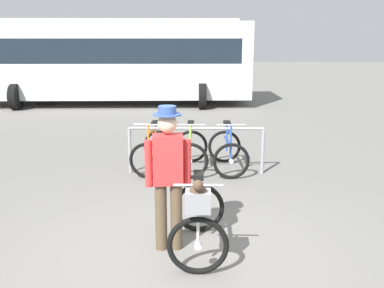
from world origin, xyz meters
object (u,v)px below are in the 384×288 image
at_px(person_with_featured_bike, 168,173).
at_px(racked_bike_orange, 154,151).
at_px(racked_bike_blue, 228,152).
at_px(featured_bicycle, 198,217).
at_px(bus_distant, 113,57).
at_px(racked_bike_lime, 191,151).

bearing_deg(person_with_featured_bike, racked_bike_orange, 100.25).
xyz_separation_m(racked_bike_blue, featured_bicycle, (-0.50, -3.25, 0.12)).
bearing_deg(bus_distant, featured_bicycle, -73.50).
height_order(racked_bike_blue, featured_bicycle, featured_bicycle).
relative_size(featured_bicycle, bus_distant, 0.12).
height_order(racked_bike_orange, bus_distant, bus_distant).
bearing_deg(racked_bike_orange, featured_bicycle, -74.36).
distance_m(racked_bike_orange, racked_bike_lime, 0.70).
relative_size(racked_bike_orange, racked_bike_blue, 1.02).
xyz_separation_m(featured_bicycle, person_with_featured_bike, (-0.35, 0.17, 0.46)).
bearing_deg(person_with_featured_bike, featured_bicycle, -26.19).
xyz_separation_m(racked_bike_lime, bus_distant, (-3.16, 8.11, 1.37)).
bearing_deg(racked_bike_orange, person_with_featured_bike, -79.75).
bearing_deg(racked_bike_blue, racked_bike_orange, -179.16).
bearing_deg(racked_bike_blue, racked_bike_lime, -179.16).
xyz_separation_m(racked_bike_lime, featured_bicycle, (0.20, -3.24, 0.12)).
relative_size(racked_bike_blue, person_with_featured_bike, 0.66).
bearing_deg(person_with_featured_bike, racked_bike_lime, 87.26).
bearing_deg(featured_bicycle, racked_bike_blue, 81.34).
relative_size(racked_bike_lime, featured_bicycle, 0.91).
height_order(person_with_featured_bike, bus_distant, bus_distant).
distance_m(racked_bike_lime, person_with_featured_bike, 3.13).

